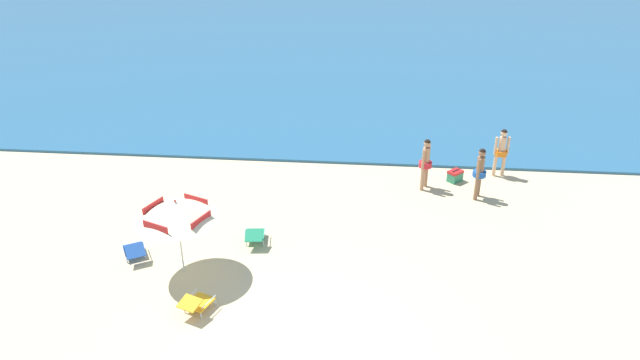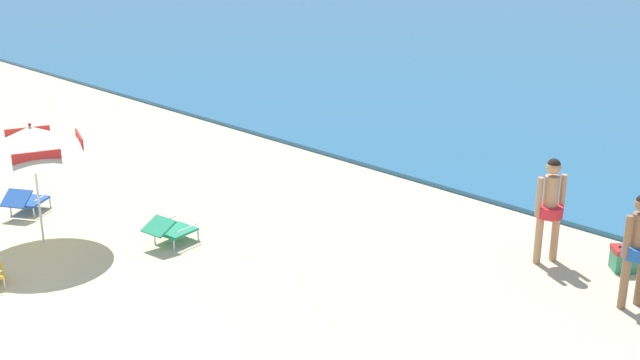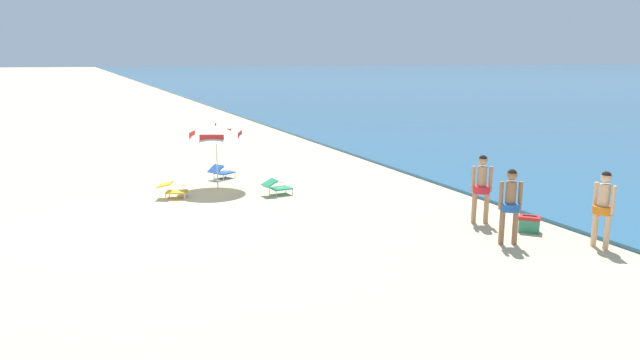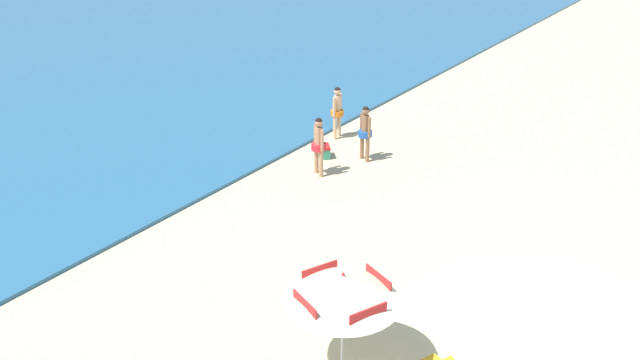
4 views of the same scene
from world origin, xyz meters
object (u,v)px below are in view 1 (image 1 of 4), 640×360
(cooler_box, at_px, (455,176))
(lounge_chair_facing_sea, at_px, (255,235))
(person_standing_near_shore, at_px, (426,160))
(beach_umbrella_striped_main, at_px, (176,210))
(person_wading_in, at_px, (501,149))
(person_standing_beside, at_px, (480,170))
(lounge_chair_under_umbrella, at_px, (196,303))
(lounge_chair_beside_umbrella, at_px, (134,250))

(cooler_box, bearing_deg, lounge_chair_facing_sea, -144.12)
(lounge_chair_facing_sea, height_order, person_standing_near_shore, person_standing_near_shore)
(person_standing_near_shore, height_order, cooler_box, person_standing_near_shore)
(lounge_chair_facing_sea, bearing_deg, cooler_box, 35.88)
(beach_umbrella_striped_main, relative_size, person_wading_in, 1.72)
(beach_umbrella_striped_main, distance_m, person_standing_near_shore, 8.60)
(beach_umbrella_striped_main, bearing_deg, person_standing_beside, 30.03)
(person_standing_beside, bearing_deg, lounge_chair_under_umbrella, -139.66)
(lounge_chair_under_umbrella, xyz_separation_m, cooler_box, (6.99, 7.56, -0.08))
(lounge_chair_beside_umbrella, xyz_separation_m, person_wading_in, (10.89, 6.09, 0.75))
(person_wading_in, relative_size, cooler_box, 2.94)
(lounge_chair_beside_umbrella, distance_m, person_standing_near_shore, 9.57)
(lounge_chair_beside_umbrella, height_order, lounge_chair_facing_sea, lounge_chair_beside_umbrella)
(person_standing_beside, xyz_separation_m, person_wading_in, (1.01, 1.73, 0.00))
(person_standing_near_shore, distance_m, person_wading_in, 2.95)
(beach_umbrella_striped_main, distance_m, person_wading_in, 11.48)
(person_standing_beside, xyz_separation_m, cooler_box, (-0.56, 1.14, -0.81))
(lounge_chair_facing_sea, distance_m, person_wading_in, 9.28)
(lounge_chair_facing_sea, bearing_deg, person_standing_beside, 26.26)
(lounge_chair_facing_sea, xyz_separation_m, person_standing_beside, (6.74, 3.32, 0.74))
(lounge_chair_beside_umbrella, xyz_separation_m, person_standing_beside, (9.88, 4.36, 0.75))
(lounge_chair_beside_umbrella, bearing_deg, cooler_box, 30.58)
(beach_umbrella_striped_main, height_order, cooler_box, beach_umbrella_striped_main)
(lounge_chair_under_umbrella, xyz_separation_m, person_standing_beside, (7.56, 6.42, 0.74))
(beach_umbrella_striped_main, bearing_deg, person_standing_near_shore, 38.77)
(lounge_chair_facing_sea, xyz_separation_m, cooler_box, (6.17, 4.47, -0.07))
(lounge_chair_under_umbrella, bearing_deg, beach_umbrella_striped_main, 117.07)
(beach_umbrella_striped_main, distance_m, lounge_chair_beside_umbrella, 2.25)
(person_standing_near_shore, relative_size, cooler_box, 2.99)
(cooler_box, bearing_deg, person_standing_near_shore, -151.29)
(beach_umbrella_striped_main, height_order, person_standing_near_shore, beach_umbrella_striped_main)
(beach_umbrella_striped_main, relative_size, person_standing_beside, 1.73)
(person_standing_beside, bearing_deg, person_wading_in, 59.77)
(lounge_chair_under_umbrella, bearing_deg, person_standing_near_shore, 49.80)
(lounge_chair_beside_umbrella, bearing_deg, person_wading_in, 29.23)
(lounge_chair_facing_sea, xyz_separation_m, person_standing_near_shore, (5.05, 3.85, 0.76))
(lounge_chair_under_umbrella, relative_size, person_standing_near_shore, 0.55)
(person_wading_in, bearing_deg, lounge_chair_under_umbrella, -136.43)
(lounge_chair_facing_sea, distance_m, person_standing_near_shore, 6.39)
(beach_umbrella_striped_main, xyz_separation_m, person_standing_beside, (8.37, 4.84, -0.85))
(lounge_chair_under_umbrella, bearing_deg, lounge_chair_beside_umbrella, 138.45)
(lounge_chair_facing_sea, bearing_deg, lounge_chair_beside_umbrella, -161.70)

